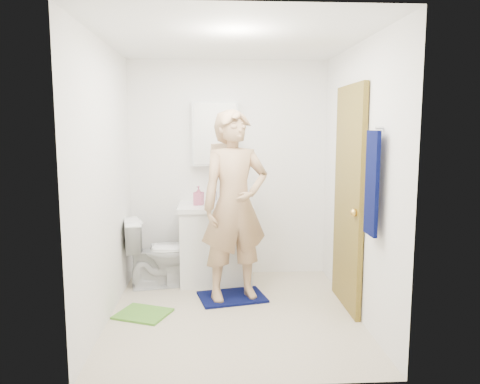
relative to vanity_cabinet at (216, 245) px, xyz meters
name	(u,v)px	position (x,y,z in m)	size (l,w,h in m)	color
floor	(234,315)	(0.15, -0.91, -0.41)	(2.20, 2.40, 0.02)	beige
ceiling	(233,38)	(0.15, -0.91, 2.01)	(2.20, 2.40, 0.02)	white
wall_back	(229,169)	(0.15, 0.30, 0.80)	(2.20, 0.02, 2.40)	white
wall_front	(242,205)	(0.15, -2.12, 0.80)	(2.20, 0.02, 2.40)	white
wall_left	(104,183)	(-0.96, -0.91, 0.80)	(0.02, 2.40, 2.40)	white
wall_right	(359,181)	(1.26, -0.91, 0.80)	(0.02, 2.40, 2.40)	white
vanity_cabinet	(216,245)	(0.00, 0.00, 0.00)	(0.75, 0.55, 0.80)	white
countertop	(216,207)	(0.00, 0.00, 0.43)	(0.79, 0.59, 0.05)	white
sink_basin	(216,206)	(0.00, 0.00, 0.44)	(0.40, 0.40, 0.03)	white
faucet	(216,197)	(0.00, 0.18, 0.51)	(0.03, 0.03, 0.12)	silver
medicine_cabinet	(215,134)	(0.00, 0.22, 1.20)	(0.50, 0.12, 0.70)	white
mirror_panel	(215,134)	(0.00, 0.16, 1.20)	(0.46, 0.01, 0.66)	white
door	(348,198)	(1.22, -0.76, 0.62)	(0.05, 0.80, 2.05)	olive
door_knob	(354,213)	(1.18, -1.08, 0.55)	(0.07, 0.07, 0.07)	gold
towel	(372,183)	(1.18, -1.48, 0.85)	(0.03, 0.24, 0.80)	#060C3E
towel_hook	(379,128)	(1.22, -1.48, 1.27)	(0.02, 0.02, 0.06)	silver
toilet	(160,252)	(-0.59, -0.12, -0.03)	(0.41, 0.72, 0.73)	white
bath_mat	(232,297)	(0.15, -0.53, -0.39)	(0.63, 0.45, 0.02)	#060C3E
green_rug	(143,314)	(-0.67, -0.90, -0.39)	(0.44, 0.37, 0.02)	#5A9E34
soap_dispenser	(199,196)	(-0.18, -0.02, 0.55)	(0.09, 0.09, 0.20)	#C0597B
toothbrush_cup	(232,198)	(0.17, 0.08, 0.50)	(0.14, 0.14, 0.11)	#52397F
man	(235,206)	(0.18, -0.56, 0.53)	(0.66, 0.43, 1.82)	tan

